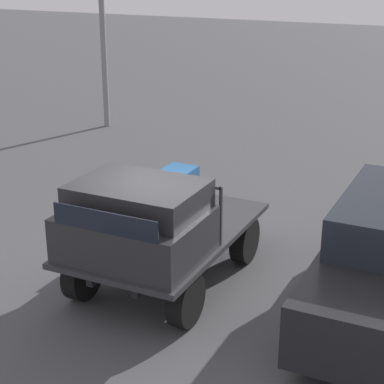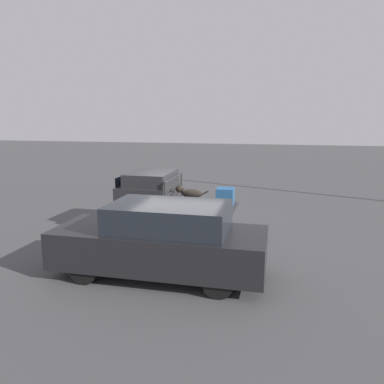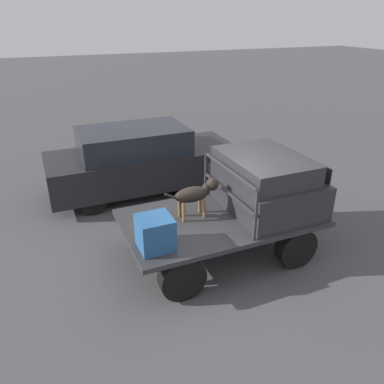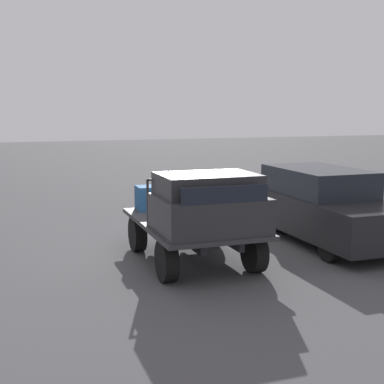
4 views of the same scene
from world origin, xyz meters
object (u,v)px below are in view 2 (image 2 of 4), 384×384
Objects in this scene: flatbed_truck at (178,213)px; dog at (189,193)px; cargo_crate at (225,196)px; parked_sedan at (162,240)px.

flatbed_truck is 3.32× the size of dog.
cargo_crate is (-0.97, -0.66, -0.18)m from dog.
flatbed_truck is at bearing -78.70° from parked_sedan.
flatbed_truck is at bearing -40.52° from dog.
dog is 1.19m from cargo_crate.
flatbed_truck is 0.76× the size of parked_sedan.
parked_sedan reaches higher than cargo_crate.
parked_sedan is (-0.52, 3.23, 0.24)m from flatbed_truck.
flatbed_truck is 1.52m from cargo_crate.
flatbed_truck is 6.71× the size of cargo_crate.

